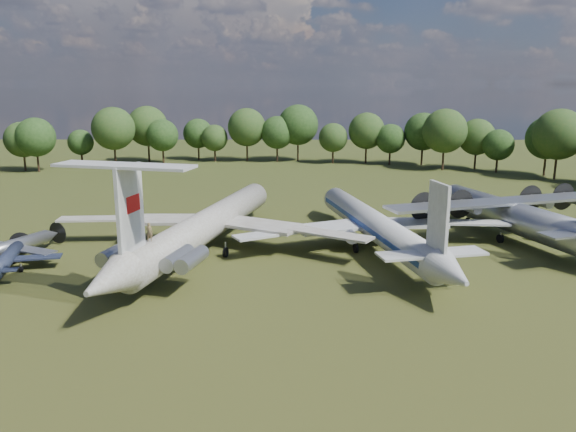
# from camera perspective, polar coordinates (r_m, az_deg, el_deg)

# --- Properties ---
(ground) EXTENTS (300.00, 300.00, 0.00)m
(ground) POSITION_cam_1_polar(r_m,az_deg,el_deg) (71.01, -6.54, -3.92)
(ground) COLOR #223A13
(ground) RESTS_ON ground
(il62_airliner) EXTENTS (54.15, 63.39, 5.38)m
(il62_airliner) POSITION_cam_1_polar(r_m,az_deg,el_deg) (72.26, -8.16, -1.45)
(il62_airliner) COLOR beige
(il62_airliner) RESTS_ON ground
(tu104_jet) EXTENTS (46.45, 55.75, 4.90)m
(tu104_jet) POSITION_cam_1_polar(r_m,az_deg,el_deg) (73.18, 8.80, -1.48)
(tu104_jet) COLOR silver
(tu104_jet) RESTS_ON ground
(an12_transport) EXTENTS (46.93, 49.67, 5.33)m
(an12_transport) POSITION_cam_1_polar(r_m,az_deg,el_deg) (82.62, 21.81, -0.44)
(an12_transport) COLOR #A8ABB0
(an12_transport) RESTS_ON ground
(small_prop_west) EXTENTS (14.86, 17.94, 2.30)m
(small_prop_west) POSITION_cam_1_polar(r_m,az_deg,el_deg) (71.36, -26.64, -4.23)
(small_prop_west) COLOR black
(small_prop_west) RESTS_ON ground
(small_prop_northwest) EXTENTS (18.18, 20.44, 2.47)m
(small_prop_northwest) POSITION_cam_1_polar(r_m,az_deg,el_deg) (75.97, -26.39, -3.14)
(small_prop_northwest) COLOR #A6A8AE
(small_prop_northwest) RESTS_ON ground
(person_on_il62) EXTENTS (0.73, 0.50, 1.94)m
(person_on_il62) POSITION_cam_1_polar(r_m,az_deg,el_deg) (58.20, -13.92, -1.58)
(person_on_il62) COLOR olive
(person_on_il62) RESTS_ON il62_airliner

